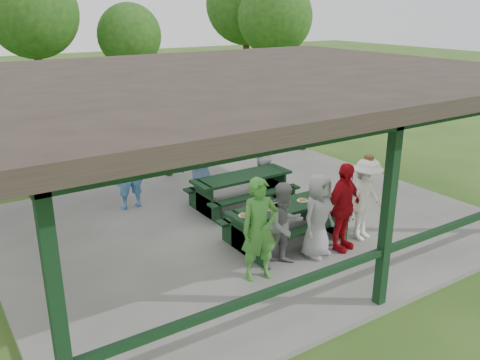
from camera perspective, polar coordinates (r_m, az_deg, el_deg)
ground at (r=11.12m, az=0.58°, el=-5.13°), size 90.00×90.00×0.00m
concrete_slab at (r=11.10m, az=0.58°, el=-4.89°), size 10.00×8.00×0.10m
pavilion_structure at (r=10.24m, az=0.64°, el=11.27°), size 10.60×8.60×3.24m
picnic_table_near at (r=10.08m, az=5.09°, el=-4.31°), size 2.38×1.39×0.75m
picnic_table_far at (r=11.75m, az=0.21°, el=-0.78°), size 2.36×1.39×0.75m
table_setting at (r=10.08m, az=5.83°, el=-2.43°), size 2.21×0.45×0.10m
contestant_green at (r=8.53m, az=2.22°, el=-5.56°), size 0.74×0.56×1.80m
contestant_grey_left at (r=9.01m, az=5.03°, el=-5.07°), size 0.78×0.61×1.57m
contestant_grey_mid at (r=9.43m, az=8.76°, el=-4.00°), size 0.88×0.68×1.60m
contestant_red at (r=9.73m, az=11.51°, el=-3.01°), size 1.07×0.62×1.72m
contestant_white_fedora at (r=10.28m, az=13.90°, el=-2.10°), size 1.17×0.79×1.73m
spectator_lblue at (r=11.97m, az=-4.47°, el=1.57°), size 1.70×1.05×1.74m
spectator_blue at (r=11.78m, az=-12.45°, el=1.17°), size 0.69×0.46×1.86m
spectator_grey at (r=13.07m, az=2.30°, el=2.84°), size 0.86×0.71×1.62m
pickup_truck at (r=18.46m, az=-14.76°, el=6.71°), size 6.07×3.28×1.62m
farm_trailer at (r=16.10m, az=-20.40°, el=3.73°), size 3.64×2.24×1.27m
tree_left at (r=25.17m, az=-22.27°, el=16.95°), size 3.99×3.99×6.24m
tree_mid at (r=25.59m, az=-12.31°, el=15.55°), size 3.01×3.01×4.71m
tree_right at (r=26.74m, az=3.95°, el=17.75°), size 3.76×3.76×5.87m
tree_far_right at (r=29.00m, az=0.71°, el=19.14°), size 4.35×4.35×6.80m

